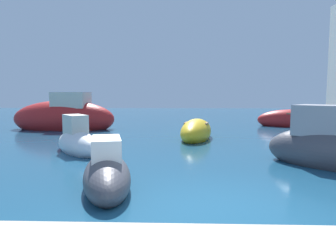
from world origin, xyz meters
name	(u,v)px	position (x,y,z in m)	size (l,w,h in m)	color
ground	(219,207)	(0.00, 0.00, 0.00)	(80.00, 80.00, 0.00)	navy
moored_boat_0	(196,132)	(0.03, 9.29, 0.34)	(2.07, 4.02, 1.22)	gold
moored_boat_1	(65,117)	(-7.69, 13.12, 0.71)	(6.22, 2.66, 2.73)	#B21E1E
moored_boat_3	(107,173)	(-2.42, 1.17, 0.34)	(1.77, 3.37, 1.36)	#3F3F47
moored_boat_4	(294,120)	(6.64, 15.12, 0.40)	(4.85, 2.97, 1.44)	#B21E1E
moored_boat_6	(78,142)	(-4.51, 5.62, 0.38)	(2.74, 3.15, 1.60)	white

